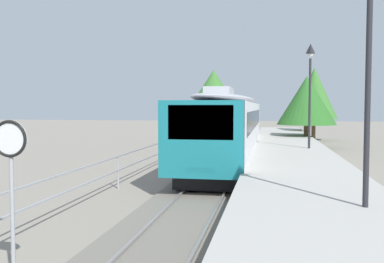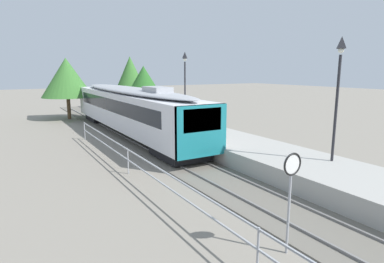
{
  "view_description": "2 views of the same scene",
  "coord_description": "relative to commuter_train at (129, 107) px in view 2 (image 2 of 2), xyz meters",
  "views": [
    {
      "loc": [
        2.19,
        6.04,
        3.01
      ],
      "look_at": [
        -1.0,
        23.62,
        2.0
      ],
      "focal_mm": 40.11,
      "sensor_mm": 36.0,
      "label": 1
    },
    {
      "loc": [
        -8.2,
        6.81,
        4.86
      ],
      "look_at": [
        0.0,
        20.62,
        1.8
      ],
      "focal_mm": 30.13,
      "sensor_mm": 36.0,
      "label": 2
    }
  ],
  "objects": [
    {
      "name": "carpark_fence",
      "position": [
        -3.3,
        -17.76,
        -1.24
      ],
      "size": [
        0.06,
        36.06,
        1.25
      ],
      "color": "#9EA0A5",
      "rests_on": "ground"
    },
    {
      "name": "commuter_train",
      "position": [
        0.0,
        0.0,
        0.0
      ],
      "size": [
        2.82,
        20.52,
        3.74
      ],
      "color": "silver",
      "rests_on": "track_rails"
    },
    {
      "name": "platform_lamp_mid_platform",
      "position": [
        4.2,
        -14.25,
        2.47
      ],
      "size": [
        0.34,
        0.34,
        5.35
      ],
      "color": "#232328",
      "rests_on": "station_platform"
    },
    {
      "name": "ground_plane",
      "position": [
        -3.0,
        -7.76,
        -2.15
      ],
      "size": [
        160.0,
        160.0,
        0.0
      ],
      "primitive_type": "plane",
      "color": "gray"
    },
    {
      "name": "track_rails",
      "position": [
        0.0,
        -7.76,
        -2.11
      ],
      "size": [
        3.2,
        60.0,
        0.14
      ],
      "color": "#6B665B",
      "rests_on": "ground"
    },
    {
      "name": "platform_lamp_far_end",
      "position": [
        4.2,
        -1.0,
        2.47
      ],
      "size": [
        0.34,
        0.34,
        5.35
      ],
      "color": "#232328",
      "rests_on": "station_platform"
    },
    {
      "name": "tree_behind_station_far",
      "position": [
        4.87,
        8.99,
        1.37
      ],
      "size": [
        4.34,
        4.34,
        5.32
      ],
      "color": "brown",
      "rests_on": "ground"
    },
    {
      "name": "tree_distant_left",
      "position": [
        6.11,
        16.36,
        2.13
      ],
      "size": [
        4.14,
        4.14,
        6.58
      ],
      "color": "brown",
      "rests_on": "ground"
    },
    {
      "name": "speed_limit_sign",
      "position": [
        -1.95,
        -17.44,
        -0.02
      ],
      "size": [
        0.61,
        0.1,
        2.81
      ],
      "color": "#9EA0A5",
      "rests_on": "ground"
    },
    {
      "name": "station_platform",
      "position": [
        3.25,
        -7.76,
        -1.7
      ],
      "size": [
        3.9,
        60.0,
        0.9
      ],
      "primitive_type": "cube",
      "color": "#A8A59E",
      "rests_on": "ground"
    },
    {
      "name": "tree_behind_carpark",
      "position": [
        -2.37,
        11.27,
        1.98
      ],
      "size": [
        4.99,
        4.99,
        6.08
      ],
      "color": "brown",
      "rests_on": "ground"
    }
  ]
}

